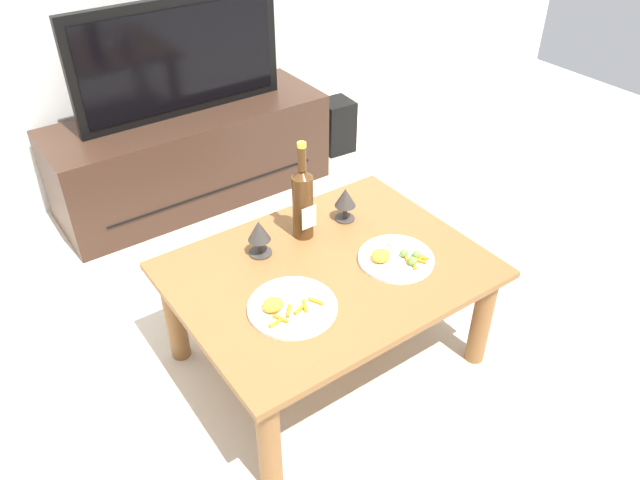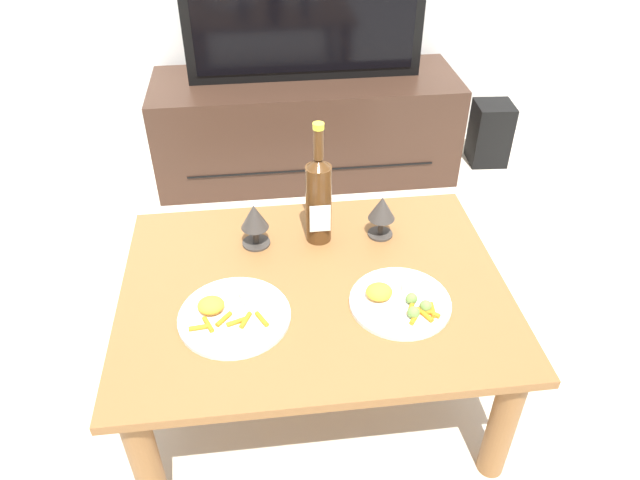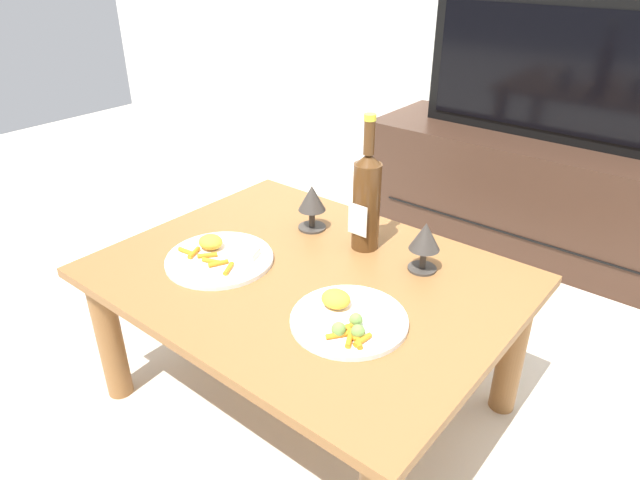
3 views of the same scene
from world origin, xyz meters
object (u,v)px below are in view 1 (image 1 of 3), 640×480
(tv_screen, at_px, (179,58))
(dinner_plate_right, at_px, (396,257))
(goblet_left, at_px, (259,233))
(floor_speaker, at_px, (336,126))
(goblet_right, at_px, (345,199))
(dining_table, at_px, (328,284))
(dinner_plate_left, at_px, (291,306))
(wine_bottle, at_px, (303,201))
(tv_stand, at_px, (192,155))

(tv_screen, bearing_deg, dinner_plate_right, -86.07)
(goblet_left, relative_size, dinner_plate_right, 0.51)
(floor_speaker, relative_size, goblet_right, 2.30)
(dining_table, xyz_separation_m, dinner_plate_left, (-0.21, -0.10, 0.08))
(goblet_left, bearing_deg, dinner_plate_right, -40.17)
(dinner_plate_left, height_order, dinner_plate_right, same)
(wine_bottle, xyz_separation_m, dinner_plate_right, (0.17, -0.30, -0.13))
(dining_table, height_order, wine_bottle, wine_bottle)
(tv_screen, relative_size, wine_bottle, 2.75)
(tv_stand, height_order, tv_screen, tv_screen)
(wine_bottle, height_order, dinner_plate_right, wine_bottle)
(tv_screen, distance_m, floor_speaker, 1.06)
(goblet_right, bearing_deg, dinner_plate_left, -145.52)
(tv_stand, bearing_deg, goblet_right, -84.51)
(floor_speaker, relative_size, dinner_plate_left, 1.08)
(goblet_left, height_order, dinner_plate_right, goblet_left)
(goblet_left, distance_m, goblet_right, 0.36)
(tv_screen, bearing_deg, floor_speaker, -0.65)
(tv_screen, distance_m, wine_bottle, 1.13)
(goblet_left, bearing_deg, goblet_right, -0.00)
(wine_bottle, bearing_deg, goblet_left, -178.42)
(dining_table, height_order, floor_speaker, dining_table)
(tv_screen, bearing_deg, wine_bottle, -93.81)
(tv_stand, height_order, dinner_plate_left, dinner_plate_left)
(dinner_plate_left, bearing_deg, dining_table, 25.07)
(goblet_left, height_order, goblet_right, goblet_left)
(wine_bottle, relative_size, goblet_right, 2.80)
(goblet_left, bearing_deg, dinner_plate_left, -102.76)
(dining_table, bearing_deg, tv_screen, 85.18)
(dinner_plate_right, bearing_deg, wine_bottle, 119.50)
(tv_screen, height_order, wine_bottle, tv_screen)
(tv_screen, height_order, dinner_plate_left, tv_screen)
(floor_speaker, distance_m, goblet_right, 1.40)
(goblet_left, bearing_deg, wine_bottle, 1.58)
(floor_speaker, bearing_deg, dinner_plate_right, -115.36)
(tv_stand, relative_size, goblet_right, 10.38)
(dining_table, xyz_separation_m, tv_stand, (0.11, 1.32, -0.12))
(dining_table, distance_m, dinner_plate_left, 0.25)
(wine_bottle, relative_size, dinner_plate_left, 1.32)
(tv_screen, relative_size, goblet_right, 7.71)
(goblet_right, height_order, dinner_plate_right, goblet_right)
(wine_bottle, bearing_deg, dinner_plate_left, -129.60)
(goblet_right, xyz_separation_m, dinner_plate_right, (-0.01, -0.30, -0.07))
(tv_screen, xyz_separation_m, goblet_right, (0.11, -1.12, -0.22))
(wine_bottle, xyz_separation_m, dinner_plate_left, (-0.25, -0.30, -0.13))
(dining_table, height_order, tv_stand, tv_stand)
(tv_stand, distance_m, floor_speaker, 0.90)
(tv_stand, bearing_deg, dining_table, -94.81)
(dining_table, height_order, goblet_left, goblet_left)
(dinner_plate_left, bearing_deg, goblet_left, 77.24)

